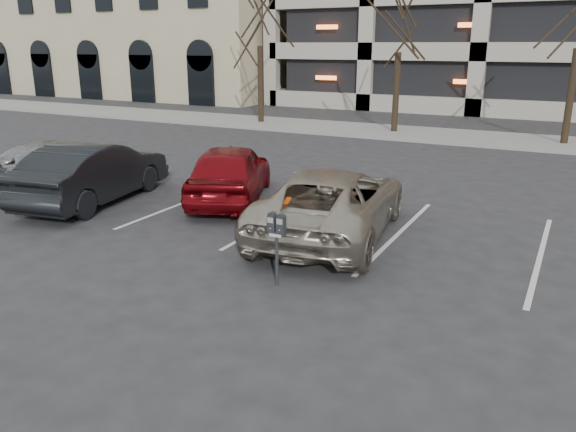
% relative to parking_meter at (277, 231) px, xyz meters
% --- Properties ---
extents(ground, '(140.00, 140.00, 0.00)m').
position_rel_parking_meter_xyz_m(ground, '(-0.38, 1.23, -0.96)').
color(ground, '#28282B').
rests_on(ground, ground).
extents(sidewalk, '(80.00, 4.00, 0.12)m').
position_rel_parking_meter_xyz_m(sidewalk, '(-0.38, 17.23, -0.90)').
color(sidewalk, gray).
rests_on(sidewalk, ground).
extents(stall_lines, '(16.90, 5.20, 0.00)m').
position_rel_parking_meter_xyz_m(stall_lines, '(-1.78, 3.53, -0.95)').
color(stall_lines, silver).
rests_on(stall_lines, ground).
extents(parking_meter, '(0.32, 0.13, 1.25)m').
position_rel_parking_meter_xyz_m(parking_meter, '(0.00, 0.00, 0.00)').
color(parking_meter, black).
rests_on(parking_meter, ground).
extents(suv_silver, '(3.11, 5.47, 1.45)m').
position_rel_parking_meter_xyz_m(suv_silver, '(-0.24, 2.84, -0.24)').
color(suv_silver, '#B7AE9B').
rests_on(suv_silver, ground).
extents(car_red, '(3.37, 4.72, 1.49)m').
position_rel_parking_meter_xyz_m(car_red, '(-3.67, 4.20, -0.21)').
color(car_red, maroon).
rests_on(car_red, ground).
extents(car_dark, '(2.45, 4.90, 1.54)m').
position_rel_parking_meter_xyz_m(car_dark, '(-6.65, 2.45, -0.19)').
color(car_dark, black).
rests_on(car_dark, ground).
extents(car_silver, '(1.90, 4.61, 1.33)m').
position_rel_parking_meter_xyz_m(car_silver, '(-8.60, 3.12, -0.29)').
color(car_silver, '#9B9DA2').
rests_on(car_silver, ground).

